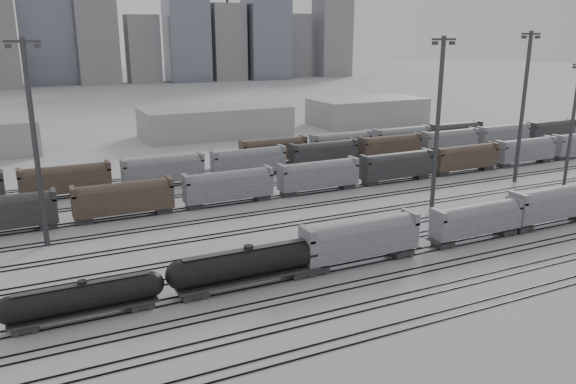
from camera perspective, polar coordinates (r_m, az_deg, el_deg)
name	(u,v)px	position (r m, az deg, el deg)	size (l,w,h in m)	color
ground	(385,262)	(71.35, 9.84, -7.04)	(900.00, 900.00, 0.00)	silver
tracks	(318,221)	(85.16, 3.05, -2.95)	(220.00, 71.50, 0.16)	black
tank_car_a	(84,298)	(59.76, -20.04, -10.07)	(15.98, 2.66, 3.95)	#272729
tank_car_b	(249,264)	(63.15, -3.99, -7.29)	(18.77, 3.13, 4.64)	#272729
hopper_car_a	(361,238)	(69.20, 7.38, -4.61)	(15.54, 3.09, 5.56)	#272729
hopper_car_b	(477,219)	(80.59, 18.63, -2.59)	(14.20, 2.82, 5.08)	#272729
hopper_car_c	(555,202)	(91.32, 25.45, -0.97)	(15.81, 3.14, 5.65)	#272729
light_mast_b	(34,140)	(78.74, -24.36, 4.84)	(4.33, 0.69, 27.05)	#363638
light_mast_c	(438,121)	(90.57, 14.99, 7.00)	(4.34, 0.70, 27.15)	#363638
light_mast_d	(523,104)	(113.76, 22.79, 8.22)	(4.47, 0.72, 27.96)	#363638
light_mast_e	(572,123)	(112.89, 26.92, 6.28)	(3.64, 0.58, 22.77)	#363638
bg_string_near	(318,177)	(100.29, 3.12, 1.55)	(151.00, 3.00, 5.60)	gray
bg_string_mid	(324,155)	(118.65, 3.64, 3.77)	(151.00, 3.00, 5.60)	#272729
bg_string_far	(372,142)	(134.39, 8.52, 5.05)	(66.00, 3.00, 5.60)	brown
warehouse_mid	(216,122)	(157.76, -7.36, 7.11)	(40.00, 18.00, 8.00)	#949396
warehouse_right	(368,111)	(179.68, 8.08, 8.13)	(35.00, 18.00, 8.00)	#949396
skyline	(107,20)	(336.92, -17.91, 16.28)	(316.00, 22.40, 95.00)	gray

